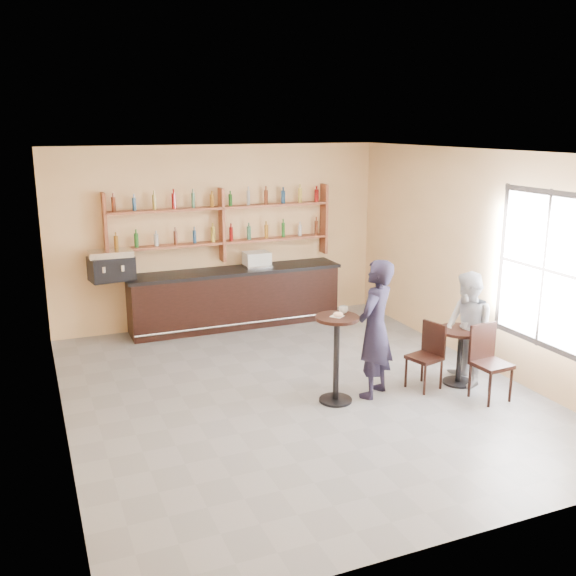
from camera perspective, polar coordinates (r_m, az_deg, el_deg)
name	(u,v)px	position (r m, az deg, el deg)	size (l,w,h in m)	color
floor	(297,391)	(8.87, 0.80, -9.17)	(7.00, 7.00, 0.00)	slate
ceiling	(298,153)	(8.14, 0.88, 11.95)	(7.00, 7.00, 0.00)	white
wall_back	(220,236)	(11.59, -6.06, 4.65)	(7.00, 7.00, 0.00)	#F4C58A
wall_front	(467,370)	(5.47, 15.63, -7.01)	(7.00, 7.00, 0.00)	#F4C58A
wall_left	(54,301)	(7.72, -20.08, -1.11)	(7.00, 7.00, 0.00)	#F4C58A
wall_right	(483,259)	(9.92, 16.98, 2.44)	(7.00, 7.00, 0.00)	#F4C58A
window_pane	(544,269)	(9.02, 21.79, 1.54)	(2.00, 2.00, 0.00)	white
window_frame	(543,269)	(9.02, 21.76, 1.54)	(0.04, 1.70, 2.10)	black
shelf_unit	(222,225)	(11.44, -5.90, 5.59)	(4.00, 0.26, 1.40)	brown
liquor_bottles	(222,215)	(11.41, -5.92, 6.43)	(3.68, 0.10, 1.00)	#8C5919
bar_counter	(235,298)	(11.54, -4.70, -0.85)	(3.85, 0.75, 1.04)	black
espresso_machine	(111,265)	(10.92, -15.43, 1.95)	(0.70, 0.45, 0.50)	black
pastry_case	(257,260)	(11.52, -2.81, 2.53)	(0.47, 0.37, 0.28)	silver
pedestal_table	(336,359)	(8.38, 4.32, -6.35)	(0.57, 0.57, 1.17)	black
napkin	(337,316)	(8.19, 4.39, -2.52)	(0.15, 0.15, 0.00)	white
donut	(338,314)	(8.18, 4.49, -2.36)	(0.13, 0.13, 0.05)	#E38753
cup_pedestal	(343,310)	(8.33, 4.95, -1.93)	(0.12, 0.12, 0.09)	white
man_main	(375,329)	(8.52, 7.75, -3.63)	(0.68, 0.45, 1.86)	black
cafe_table	(459,356)	(9.30, 15.00, -5.90)	(0.63, 0.63, 0.80)	black
cup_cafe	(465,325)	(9.19, 15.43, -3.20)	(0.11, 0.11, 0.10)	white
chair_west	(424,357)	(9.01, 12.03, -6.00)	(0.39, 0.39, 0.91)	black
chair_south	(492,364)	(8.86, 17.65, -6.43)	(0.43, 0.43, 1.00)	black
patron_second	(467,329)	(9.20, 15.65, -3.55)	(0.78, 0.60, 1.60)	#AFAFB4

